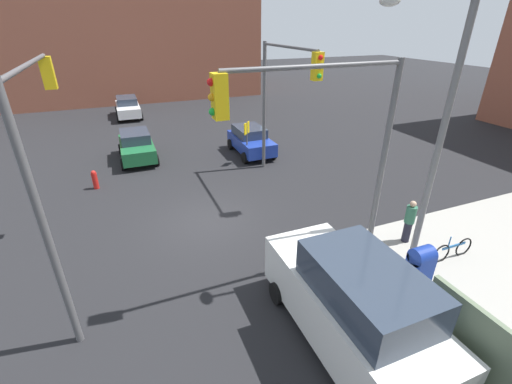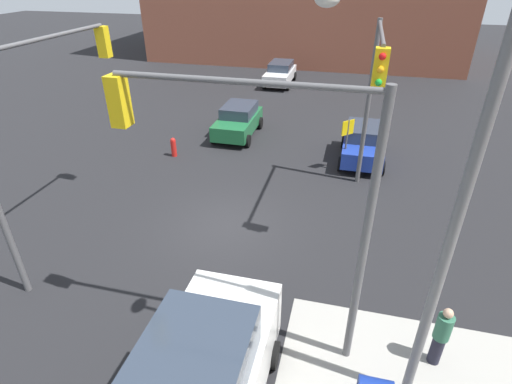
{
  "view_description": "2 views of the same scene",
  "coord_description": "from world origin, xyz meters",
  "px_view_note": "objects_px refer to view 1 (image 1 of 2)",
  "views": [
    {
      "loc": [
        11.93,
        -2.63,
        7.34
      ],
      "look_at": [
        0.06,
        2.19,
        0.94
      ],
      "focal_mm": 24.0,
      "sensor_mm": 36.0,
      "label": 1
    },
    {
      "loc": [
        11.21,
        3.94,
        8.19
      ],
      "look_at": [
        -1.02,
        0.88,
        0.91
      ],
      "focal_mm": 28.0,
      "sensor_mm": 36.0,
      "label": 2
    }
  ],
  "objects_px": {
    "traffic_signal_ne_corner": "(329,135)",
    "fire_hydrant": "(95,179)",
    "van_white_delivery": "(352,304)",
    "bicycle_leaning_on_fence": "(453,250)",
    "traffic_signal_se_corner": "(43,138)",
    "coupe_blue": "(251,140)",
    "hatchback_white": "(128,107)",
    "traffic_signal_nw_corner": "(282,88)",
    "hatchback_green": "(137,146)",
    "street_lamp_corner": "(433,127)",
    "pedestrian_crossing": "(409,221)",
    "mailbox_blue": "(420,266)"
  },
  "relations": [
    {
      "from": "traffic_signal_ne_corner",
      "to": "fire_hydrant",
      "type": "distance_m",
      "value": 12.32
    },
    {
      "from": "fire_hydrant",
      "to": "van_white_delivery",
      "type": "relative_size",
      "value": 0.17
    },
    {
      "from": "traffic_signal_ne_corner",
      "to": "bicycle_leaning_on_fence",
      "type": "relative_size",
      "value": 3.71
    },
    {
      "from": "fire_hydrant",
      "to": "van_white_delivery",
      "type": "xyz_separation_m",
      "value": [
        12.14,
        6.0,
        0.79
      ]
    },
    {
      "from": "traffic_signal_se_corner",
      "to": "van_white_delivery",
      "type": "height_order",
      "value": "traffic_signal_se_corner"
    },
    {
      "from": "coupe_blue",
      "to": "hatchback_white",
      "type": "bearing_deg",
      "value": -152.83
    },
    {
      "from": "traffic_signal_se_corner",
      "to": "traffic_signal_ne_corner",
      "type": "xyz_separation_m",
      "value": [
        2.38,
        6.97,
        -0.05
      ]
    },
    {
      "from": "traffic_signal_nw_corner",
      "to": "bicycle_leaning_on_fence",
      "type": "xyz_separation_m",
      "value": [
        8.11,
        2.7,
        -4.27
      ]
    },
    {
      "from": "hatchback_green",
      "to": "hatchback_white",
      "type": "relative_size",
      "value": 0.88
    },
    {
      "from": "traffic_signal_nw_corner",
      "to": "traffic_signal_se_corner",
      "type": "bearing_deg",
      "value": -62.79
    },
    {
      "from": "street_lamp_corner",
      "to": "hatchback_white",
      "type": "height_order",
      "value": "street_lamp_corner"
    },
    {
      "from": "street_lamp_corner",
      "to": "traffic_signal_ne_corner",
      "type": "bearing_deg",
      "value": -102.67
    },
    {
      "from": "traffic_signal_ne_corner",
      "to": "hatchback_green",
      "type": "distance_m",
      "value": 14.11
    },
    {
      "from": "hatchback_white",
      "to": "pedestrian_crossing",
      "type": "relative_size",
      "value": 2.65
    },
    {
      "from": "pedestrian_crossing",
      "to": "bicycle_leaning_on_fence",
      "type": "relative_size",
      "value": 0.96
    },
    {
      "from": "pedestrian_crossing",
      "to": "traffic_signal_se_corner",
      "type": "bearing_deg",
      "value": 87.57
    },
    {
      "from": "traffic_signal_ne_corner",
      "to": "traffic_signal_se_corner",
      "type": "bearing_deg",
      "value": -108.86
    },
    {
      "from": "street_lamp_corner",
      "to": "hatchback_green",
      "type": "relative_size",
      "value": 2.03
    },
    {
      "from": "traffic_signal_ne_corner",
      "to": "coupe_blue",
      "type": "bearing_deg",
      "value": 169.25
    },
    {
      "from": "hatchback_green",
      "to": "street_lamp_corner",
      "type": "bearing_deg",
      "value": 28.56
    },
    {
      "from": "street_lamp_corner",
      "to": "coupe_blue",
      "type": "relative_size",
      "value": 2.06
    },
    {
      "from": "traffic_signal_nw_corner",
      "to": "pedestrian_crossing",
      "type": "bearing_deg",
      "value": 16.6
    },
    {
      "from": "mailbox_blue",
      "to": "hatchback_white",
      "type": "relative_size",
      "value": 0.32
    },
    {
      "from": "hatchback_green",
      "to": "van_white_delivery",
      "type": "distance_m",
      "value": 15.95
    },
    {
      "from": "street_lamp_corner",
      "to": "van_white_delivery",
      "type": "distance_m",
      "value": 5.36
    },
    {
      "from": "van_white_delivery",
      "to": "pedestrian_crossing",
      "type": "distance_m",
      "value": 5.56
    },
    {
      "from": "traffic_signal_nw_corner",
      "to": "coupe_blue",
      "type": "xyz_separation_m",
      "value": [
        -4.29,
        0.11,
        -3.78
      ]
    },
    {
      "from": "street_lamp_corner",
      "to": "pedestrian_crossing",
      "type": "bearing_deg",
      "value": 132.13
    },
    {
      "from": "coupe_blue",
      "to": "pedestrian_crossing",
      "type": "bearing_deg",
      "value": 9.72
    },
    {
      "from": "traffic_signal_ne_corner",
      "to": "bicycle_leaning_on_fence",
      "type": "bearing_deg",
      "value": 76.9
    },
    {
      "from": "traffic_signal_nw_corner",
      "to": "van_white_delivery",
      "type": "distance_m",
      "value": 10.56
    },
    {
      "from": "pedestrian_crossing",
      "to": "hatchback_white",
      "type": "bearing_deg",
      "value": 27.7
    },
    {
      "from": "traffic_signal_se_corner",
      "to": "hatchback_white",
      "type": "relative_size",
      "value": 1.45
    },
    {
      "from": "mailbox_blue",
      "to": "bicycle_leaning_on_fence",
      "type": "relative_size",
      "value": 0.82
    },
    {
      "from": "hatchback_green",
      "to": "fire_hydrant",
      "type": "bearing_deg",
      "value": -33.98
    },
    {
      "from": "street_lamp_corner",
      "to": "mailbox_blue",
      "type": "distance_m",
      "value": 4.09
    },
    {
      "from": "hatchback_green",
      "to": "hatchback_white",
      "type": "xyz_separation_m",
      "value": [
        -10.85,
        0.18,
        0.0
      ]
    },
    {
      "from": "mailbox_blue",
      "to": "pedestrian_crossing",
      "type": "xyz_separation_m",
      "value": [
        -2.0,
        1.5,
        0.11
      ]
    },
    {
      "from": "fire_hydrant",
      "to": "bicycle_leaning_on_fence",
      "type": "height_order",
      "value": "bicycle_leaning_on_fence"
    },
    {
      "from": "fire_hydrant",
      "to": "hatchback_green",
      "type": "bearing_deg",
      "value": 146.02
    },
    {
      "from": "hatchback_white",
      "to": "van_white_delivery",
      "type": "height_order",
      "value": "van_white_delivery"
    },
    {
      "from": "street_lamp_corner",
      "to": "fire_hydrant",
      "type": "relative_size",
      "value": 8.51
    },
    {
      "from": "traffic_signal_se_corner",
      "to": "coupe_blue",
      "type": "distance_m",
      "value": 13.32
    },
    {
      "from": "mailbox_blue",
      "to": "bicycle_leaning_on_fence",
      "type": "xyz_separation_m",
      "value": [
        -0.6,
        2.2,
        -0.42
      ]
    },
    {
      "from": "street_lamp_corner",
      "to": "coupe_blue",
      "type": "bearing_deg",
      "value": -176.09
    },
    {
      "from": "traffic_signal_se_corner",
      "to": "mailbox_blue",
      "type": "distance_m",
      "value": 11.05
    },
    {
      "from": "street_lamp_corner",
      "to": "hatchback_white",
      "type": "distance_m",
      "value": 25.71
    },
    {
      "from": "coupe_blue",
      "to": "pedestrian_crossing",
      "type": "xyz_separation_m",
      "value": [
        11.0,
        1.89,
        0.03
      ]
    },
    {
      "from": "fire_hydrant",
      "to": "van_white_delivery",
      "type": "bearing_deg",
      "value": 26.31
    },
    {
      "from": "pedestrian_crossing",
      "to": "coupe_blue",
      "type": "bearing_deg",
      "value": 18.0
    }
  ]
}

